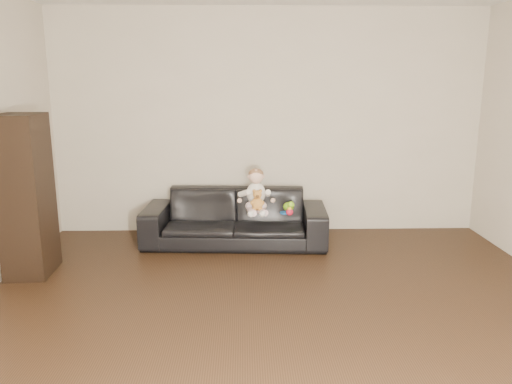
{
  "coord_description": "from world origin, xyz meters",
  "views": [
    {
      "loc": [
        -0.28,
        -3.1,
        1.8
      ],
      "look_at": [
        -0.16,
        2.15,
        0.61
      ],
      "focal_mm": 35.0,
      "sensor_mm": 36.0,
      "label": 1
    }
  ],
  "objects_px": {
    "cabinet": "(26,196)",
    "baby": "(256,193)",
    "sofa": "(235,218)",
    "toy_blue_disc": "(285,213)",
    "teddy_bear": "(257,200)",
    "toy_green": "(288,207)",
    "toy_rattle": "(290,212)"
  },
  "relations": [
    {
      "from": "baby",
      "to": "toy_rattle",
      "type": "height_order",
      "value": "baby"
    },
    {
      "from": "toy_green",
      "to": "toy_rattle",
      "type": "xyz_separation_m",
      "value": [
        -0.0,
        -0.18,
        -0.01
      ]
    },
    {
      "from": "sofa",
      "to": "cabinet",
      "type": "xyz_separation_m",
      "value": [
        -1.9,
        -0.84,
        0.46
      ]
    },
    {
      "from": "baby",
      "to": "toy_rattle",
      "type": "bearing_deg",
      "value": -41.45
    },
    {
      "from": "sofa",
      "to": "toy_green",
      "type": "height_order",
      "value": "sofa"
    },
    {
      "from": "teddy_bear",
      "to": "cabinet",
      "type": "bearing_deg",
      "value": 169.58
    },
    {
      "from": "cabinet",
      "to": "teddy_bear",
      "type": "height_order",
      "value": "cabinet"
    },
    {
      "from": "sofa",
      "to": "toy_green",
      "type": "distance_m",
      "value": 0.61
    },
    {
      "from": "sofa",
      "to": "toy_blue_disc",
      "type": "xyz_separation_m",
      "value": [
        0.54,
        -0.18,
        0.1
      ]
    },
    {
      "from": "teddy_bear",
      "to": "sofa",
      "type": "bearing_deg",
      "value": 107.93
    },
    {
      "from": "cabinet",
      "to": "toy_blue_disc",
      "type": "relative_size",
      "value": 14.24
    },
    {
      "from": "baby",
      "to": "toy_rattle",
      "type": "distance_m",
      "value": 0.42
    },
    {
      "from": "sofa",
      "to": "toy_rattle",
      "type": "bearing_deg",
      "value": -20.88
    },
    {
      "from": "teddy_bear",
      "to": "toy_green",
      "type": "relative_size",
      "value": 1.59
    },
    {
      "from": "sofa",
      "to": "cabinet",
      "type": "relative_size",
      "value": 1.34
    },
    {
      "from": "toy_rattle",
      "to": "toy_blue_disc",
      "type": "bearing_deg",
      "value": 118.2
    },
    {
      "from": "cabinet",
      "to": "toy_blue_disc",
      "type": "height_order",
      "value": "cabinet"
    },
    {
      "from": "cabinet",
      "to": "toy_green",
      "type": "relative_size",
      "value": 10.57
    },
    {
      "from": "cabinet",
      "to": "toy_blue_disc",
      "type": "xyz_separation_m",
      "value": [
        2.44,
        0.66,
        -0.36
      ]
    },
    {
      "from": "sofa",
      "to": "baby",
      "type": "xyz_separation_m",
      "value": [
        0.23,
        -0.11,
        0.3
      ]
    },
    {
      "from": "toy_green",
      "to": "teddy_bear",
      "type": "bearing_deg",
      "value": -153.12
    },
    {
      "from": "teddy_bear",
      "to": "toy_green",
      "type": "height_order",
      "value": "teddy_bear"
    },
    {
      "from": "teddy_bear",
      "to": "toy_blue_disc",
      "type": "bearing_deg",
      "value": -11.25
    },
    {
      "from": "toy_green",
      "to": "cabinet",
      "type": "bearing_deg",
      "value": -163.05
    },
    {
      "from": "teddy_bear",
      "to": "toy_blue_disc",
      "type": "relative_size",
      "value": 2.14
    },
    {
      "from": "sofa",
      "to": "cabinet",
      "type": "bearing_deg",
      "value": -152.99
    },
    {
      "from": "cabinet",
      "to": "toy_rattle",
      "type": "distance_m",
      "value": 2.58
    },
    {
      "from": "cabinet",
      "to": "baby",
      "type": "height_order",
      "value": "cabinet"
    },
    {
      "from": "toy_green",
      "to": "toy_blue_disc",
      "type": "distance_m",
      "value": 0.12
    },
    {
      "from": "teddy_bear",
      "to": "toy_rattle",
      "type": "xyz_separation_m",
      "value": [
        0.34,
        -0.01,
        -0.13
      ]
    },
    {
      "from": "cabinet",
      "to": "teddy_bear",
      "type": "distance_m",
      "value": 2.23
    },
    {
      "from": "sofa",
      "to": "toy_green",
      "type": "bearing_deg",
      "value": -4.44
    }
  ]
}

